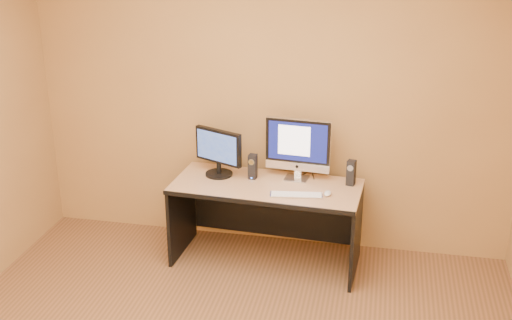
{
  "coord_description": "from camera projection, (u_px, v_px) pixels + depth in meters",
  "views": [
    {
      "loc": [
        0.9,
        -3.0,
        2.71
      ],
      "look_at": [
        -0.02,
        1.48,
        0.93
      ],
      "focal_mm": 45.0,
      "sensor_mm": 36.0,
      "label": 1
    }
  ],
  "objects": [
    {
      "name": "speaker_right",
      "position": [
        351.0,
        173.0,
        5.05
      ],
      "size": [
        0.08,
        0.08,
        0.2
      ],
      "primitive_type": null,
      "rotation": [
        0.0,
        0.0,
        -0.22
      ],
      "color": "black",
      "rests_on": "desk"
    },
    {
      "name": "desk",
      "position": [
        266.0,
        224.0,
        5.2
      ],
      "size": [
        1.52,
        0.74,
        0.69
      ],
      "primitive_type": null,
      "rotation": [
        0.0,
        0.0,
        -0.06
      ],
      "color": "tan",
      "rests_on": "ground"
    },
    {
      "name": "mouse",
      "position": [
        328.0,
        193.0,
        4.89
      ],
      "size": [
        0.06,
        0.1,
        0.03
      ],
      "primitive_type": "ellipsoid",
      "rotation": [
        0.0,
        0.0,
        -0.07
      ],
      "color": "silver",
      "rests_on": "desk"
    },
    {
      "name": "speaker_left",
      "position": [
        253.0,
        167.0,
        5.17
      ],
      "size": [
        0.07,
        0.07,
        0.2
      ],
      "primitive_type": null,
      "rotation": [
        0.0,
        0.0,
        -0.1
      ],
      "color": "black",
      "rests_on": "desk"
    },
    {
      "name": "second_monitor",
      "position": [
        219.0,
        153.0,
        5.2
      ],
      "size": [
        0.5,
        0.38,
        0.39
      ],
      "primitive_type": null,
      "rotation": [
        0.0,
        0.0,
        -0.41
      ],
      "color": "black",
      "rests_on": "desk"
    },
    {
      "name": "keyboard",
      "position": [
        296.0,
        195.0,
        4.88
      ],
      "size": [
        0.41,
        0.16,
        0.02
      ],
      "primitive_type": "cube",
      "rotation": [
        0.0,
        0.0,
        0.13
      ],
      "color": "#B8B8BC",
      "rests_on": "desk"
    },
    {
      "name": "cable_a",
      "position": [
        313.0,
        174.0,
        5.28
      ],
      "size": [
        0.05,
        0.2,
        0.01
      ],
      "primitive_type": "cylinder",
      "rotation": [
        1.57,
        0.0,
        0.23
      ],
      "color": "black",
      "rests_on": "desk"
    },
    {
      "name": "walls",
      "position": [
        203.0,
        195.0,
        3.42
      ],
      "size": [
        4.0,
        4.0,
        2.6
      ],
      "primitive_type": null,
      "color": "#A17740",
      "rests_on": "ground"
    },
    {
      "name": "cable_b",
      "position": [
        305.0,
        174.0,
        5.29
      ],
      "size": [
        0.07,
        0.16,
        0.01
      ],
      "primitive_type": "cylinder",
      "rotation": [
        1.57,
        0.0,
        -0.38
      ],
      "color": "black",
      "rests_on": "desk"
    },
    {
      "name": "imac",
      "position": [
        297.0,
        149.0,
        5.1
      ],
      "size": [
        0.54,
        0.24,
        0.51
      ],
      "primitive_type": null,
      "rotation": [
        0.0,
        0.0,
        -0.08
      ],
      "color": "silver",
      "rests_on": "desk"
    }
  ]
}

